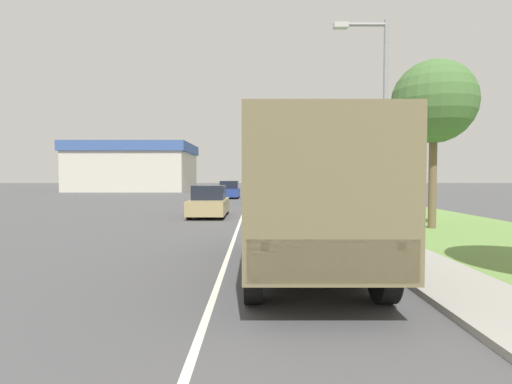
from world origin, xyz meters
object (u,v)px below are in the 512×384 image
military_truck (305,194)px  car_fourth_ahead (267,187)px  car_third_ahead (230,190)px  lamp_post (380,109)px  car_second_ahead (266,195)px  car_nearest_ahead (210,203)px  car_farthest_ahead (263,185)px

military_truck → car_fourth_ahead: size_ratio=1.66×
car_third_ahead → lamp_post: (6.41, -26.31, 3.44)m
car_second_ahead → car_third_ahead: (-3.28, 8.05, 0.04)m
car_nearest_ahead → car_fourth_ahead: bearing=83.3°
car_nearest_ahead → car_farthest_ahead: bearing=85.8°
car_nearest_ahead → car_farthest_ahead: size_ratio=0.89×
car_third_ahead → car_fourth_ahead: size_ratio=0.99×
car_farthest_ahead → lamp_post: 55.48m
car_farthest_ahead → military_truck: bearing=-89.9°
military_truck → lamp_post: 5.30m
car_second_ahead → car_fourth_ahead: car_fourth_ahead is taller
car_fourth_ahead → lamp_post: 41.09m
car_fourth_ahead → car_farthest_ahead: car_fourth_ahead is taller
military_truck → car_nearest_ahead: military_truck is taller
car_third_ahead → car_fourth_ahead: 15.08m
military_truck → car_third_ahead: size_ratio=1.68×
military_truck → car_nearest_ahead: bearing=106.0°
car_second_ahead → car_third_ahead: car_third_ahead is taller
car_third_ahead → lamp_post: bearing=-76.3°
car_nearest_ahead → car_third_ahead: bearing=90.5°
lamp_post → car_farthest_ahead: bearing=92.9°
military_truck → car_nearest_ahead: (-3.50, 12.23, -1.00)m
car_second_ahead → military_truck: bearing=-89.1°
car_second_ahead → car_farthest_ahead: (0.31, 37.04, -0.04)m
lamp_post → car_second_ahead: bearing=99.7°
car_second_ahead → car_nearest_ahead: bearing=-107.7°
car_second_ahead → car_fourth_ahead: (0.64, 22.61, 0.00)m
car_farthest_ahead → lamp_post: bearing=-87.1°
car_nearest_ahead → lamp_post: lamp_post is taller
car_nearest_ahead → car_third_ahead: car_third_ahead is taller
car_second_ahead → car_third_ahead: 8.70m
car_fourth_ahead → car_farthest_ahead: bearing=91.3°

